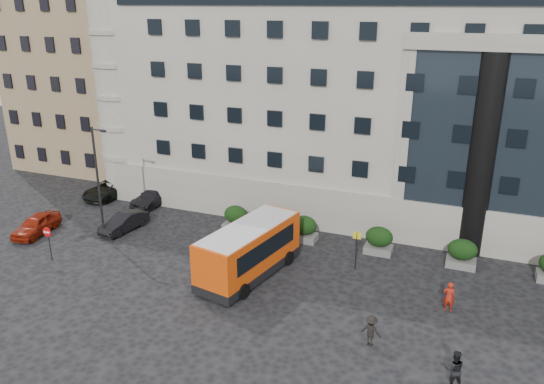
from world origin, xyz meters
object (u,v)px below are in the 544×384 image
at_px(hedge_b, 304,228).
at_px(pedestrian_b, 454,369).
at_px(hedge_d, 462,253).
at_px(pedestrian_c, 371,331).
at_px(hedge_a, 236,218).
at_px(pedestrian_a, 449,297).
at_px(no_entry_sign, 48,237).
at_px(parked_car_d, 109,189).
at_px(parked_car_a, 36,224).
at_px(minibus, 249,249).
at_px(parked_car_b, 124,222).
at_px(red_truck, 149,171).
at_px(street_lamp, 99,180).
at_px(parked_car_c, 154,196).
at_px(bus_stop_sign, 356,244).
at_px(hedge_c, 379,240).

xyz_separation_m(hedge_b, pedestrian_b, (10.68, -11.77, -0.04)).
height_order(hedge_d, pedestrian_c, hedge_d).
height_order(hedge_a, pedestrian_a, hedge_a).
relative_size(no_entry_sign, pedestrian_c, 1.50).
distance_m(parked_car_d, pedestrian_c, 27.88).
bearing_deg(parked_car_a, no_entry_sign, -43.38).
relative_size(hedge_b, minibus, 0.23).
bearing_deg(pedestrian_a, pedestrian_b, 94.98).
xyz_separation_m(parked_car_a, parked_car_b, (5.50, 2.76, -0.05)).
distance_m(hedge_a, pedestrian_c, 15.67).
xyz_separation_m(red_truck, parked_car_d, (-1.99, -3.11, -0.88)).
relative_size(hedge_b, street_lamp, 0.23).
bearing_deg(hedge_a, red_truck, 153.84).
bearing_deg(parked_car_c, minibus, -25.81).
bearing_deg(parked_car_c, pedestrian_b, -21.87).
bearing_deg(hedge_a, parked_car_c, 165.32).
height_order(hedge_a, parked_car_c, hedge_a).
xyz_separation_m(red_truck, pedestrian_c, (22.97, -15.53, -0.81)).
distance_m(hedge_a, bus_stop_sign, 9.94).
distance_m(minibus, pedestrian_c, 9.36).
bearing_deg(street_lamp, no_entry_sign, -104.72).
height_order(minibus, pedestrian_a, minibus).
bearing_deg(hedge_d, parked_car_d, 175.41).
bearing_deg(hedge_a, parked_car_b, -157.18).
relative_size(hedge_c, hedge_d, 1.00).
distance_m(parked_car_c, parked_car_d, 4.56).
height_order(parked_car_c, pedestrian_b, pedestrian_b).
bearing_deg(bus_stop_sign, minibus, -152.02).
bearing_deg(parked_car_d, parked_car_c, 4.21).
xyz_separation_m(hedge_d, street_lamp, (-23.54, -4.80, 3.44)).
bearing_deg(red_truck, parked_car_b, -55.26).
relative_size(parked_car_a, pedestrian_c, 2.67).
relative_size(hedge_a, parked_car_c, 0.39).
distance_m(parked_car_c, pedestrian_a, 24.95).
bearing_deg(hedge_c, hedge_a, 180.00).
height_order(red_truck, pedestrian_b, red_truck).
bearing_deg(no_entry_sign, bus_stop_sign, 18.08).
bearing_deg(bus_stop_sign, parked_car_a, -172.10).
bearing_deg(pedestrian_a, red_truck, -24.03).
bearing_deg(minibus, pedestrian_c, -15.64).
bearing_deg(hedge_b, hedge_a, 180.00).
distance_m(parked_car_d, pedestrian_a, 29.32).
bearing_deg(hedge_c, hedge_b, 180.00).
bearing_deg(parked_car_d, hedge_d, 0.68).
bearing_deg(bus_stop_sign, hedge_a, 163.58).
bearing_deg(minibus, pedestrian_b, -14.33).
height_order(parked_car_b, pedestrian_b, pedestrian_b).
xyz_separation_m(hedge_a, parked_car_b, (-7.50, -3.16, -0.28)).
distance_m(hedge_c, pedestrian_a, 7.44).
xyz_separation_m(hedge_c, pedestrian_a, (4.83, -5.66, -0.06)).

